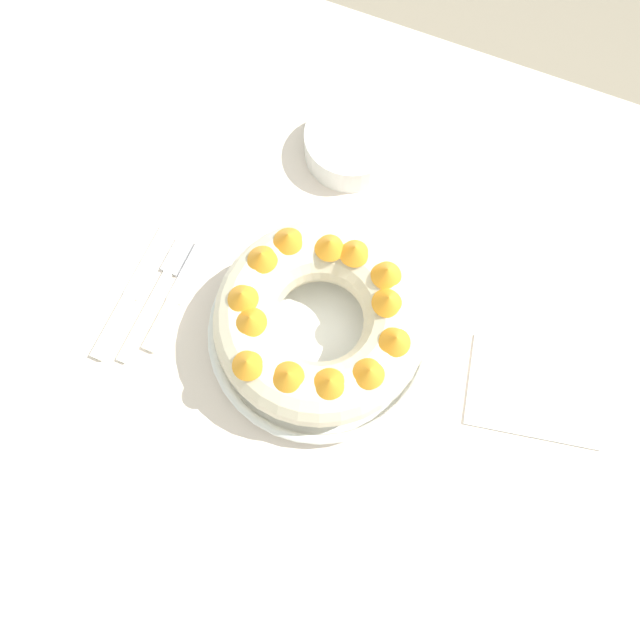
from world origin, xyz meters
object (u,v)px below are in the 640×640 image
Objects in this scene: bundt_cake at (320,319)px; serving_dish at (320,333)px; fork at (159,290)px; cake_knife at (173,302)px; side_bowl at (351,144)px; serving_knife at (129,300)px; napkin at (536,391)px.

serving_dish is at bearing 9.93° from bundt_cake.
cake_knife is (0.02, -0.01, 0.00)m from fork.
side_bowl reaches higher than serving_dish.
serving_knife is 0.06m from cake_knife.
serving_dish is 1.41× the size of serving_knife.
cake_knife reaches higher than fork.
side_bowl is (0.15, 0.29, 0.02)m from fork.
bundt_cake is at bearing 10.46° from serving_knife.
cake_knife is (0.06, 0.02, 0.00)m from serving_knife.
side_bowl is 0.41m from napkin.
fork is 1.09× the size of napkin.
fork is at bearing -173.68° from bundt_cake.
serving_knife reaches higher than fork.
serving_knife is at bearing -119.78° from side_bowl.
serving_dish is at bearing 7.41° from fork.
serving_knife is (-0.03, -0.03, 0.00)m from fork.
fork reaches higher than napkin.
napkin is at bearing 9.87° from cake_knife.
napkin is at bearing 8.39° from fork.
serving_dish is 0.28m from napkin.
side_bowl is 0.78× the size of napkin.
fork is (-0.22, -0.02, -0.07)m from bundt_cake.
fork is at bearing -172.70° from napkin.
fork is 0.03m from cake_knife.
bundt_cake is at bearing -171.93° from napkin.
serving_dish reaches higher than napkin.
side_bowl is (0.18, 0.32, 0.02)m from serving_knife.
side_bowl reaches higher than serving_knife.
bundt_cake reaches higher than serving_dish.
fork is 0.33m from side_bowl.
cake_knife is at bearing 18.05° from serving_knife.
serving_knife is at bearing -159.39° from cake_knife.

